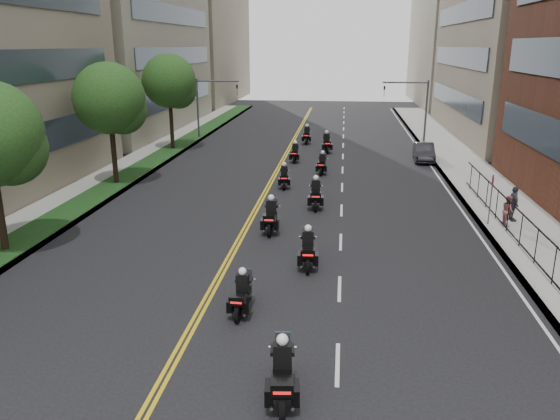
{
  "coord_description": "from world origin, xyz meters",
  "views": [
    {
      "loc": [
        3.13,
        -8.55,
        8.64
      ],
      "look_at": [
        0.38,
        15.27,
        1.35
      ],
      "focal_mm": 35.0,
      "sensor_mm": 36.0,
      "label": 1
    }
  ],
  "objects_px": {
    "parked_sedan": "(424,152)",
    "motorcycle_3": "(308,251)",
    "motorcycle_4": "(271,218)",
    "motorcycle_1": "(282,375)",
    "motorcycle_5": "(316,195)",
    "motorcycle_7": "(322,165)",
    "motorcycle_10": "(307,136)",
    "motorcycle_2": "(242,296)",
    "motorcycle_6": "(284,178)",
    "pedestrian_c": "(514,204)",
    "pedestrian_b": "(508,211)",
    "motorcycle_9": "(327,144)",
    "motorcycle_8": "(295,154)"
  },
  "relations": [
    {
      "from": "motorcycle_7",
      "to": "motorcycle_8",
      "type": "relative_size",
      "value": 0.99
    },
    {
      "from": "motorcycle_8",
      "to": "motorcycle_3",
      "type": "bearing_deg",
      "value": -82.95
    },
    {
      "from": "motorcycle_8",
      "to": "motorcycle_9",
      "type": "xyz_separation_m",
      "value": [
        2.28,
        4.18,
        0.07
      ]
    },
    {
      "from": "motorcycle_2",
      "to": "pedestrian_b",
      "type": "relative_size",
      "value": 1.41
    },
    {
      "from": "motorcycle_1",
      "to": "pedestrian_b",
      "type": "height_order",
      "value": "motorcycle_1"
    },
    {
      "from": "pedestrian_b",
      "to": "motorcycle_2",
      "type": "bearing_deg",
      "value": 137.97
    },
    {
      "from": "parked_sedan",
      "to": "pedestrian_c",
      "type": "height_order",
      "value": "pedestrian_c"
    },
    {
      "from": "motorcycle_2",
      "to": "motorcycle_1",
      "type": "bearing_deg",
      "value": -65.62
    },
    {
      "from": "motorcycle_1",
      "to": "pedestrian_c",
      "type": "bearing_deg",
      "value": 51.45
    },
    {
      "from": "motorcycle_5",
      "to": "pedestrian_b",
      "type": "xyz_separation_m",
      "value": [
        9.5,
        -2.44,
        0.19
      ]
    },
    {
      "from": "motorcycle_1",
      "to": "motorcycle_4",
      "type": "distance_m",
      "value": 12.98
    },
    {
      "from": "motorcycle_6",
      "to": "pedestrian_b",
      "type": "relative_size",
      "value": 1.43
    },
    {
      "from": "motorcycle_4",
      "to": "motorcycle_7",
      "type": "distance_m",
      "value": 12.76
    },
    {
      "from": "motorcycle_2",
      "to": "pedestrian_b",
      "type": "xyz_separation_m",
      "value": [
        11.29,
        10.15,
        0.28
      ]
    },
    {
      "from": "motorcycle_3",
      "to": "motorcycle_7",
      "type": "bearing_deg",
      "value": 86.41
    },
    {
      "from": "motorcycle_5",
      "to": "pedestrian_c",
      "type": "bearing_deg",
      "value": -12.27
    },
    {
      "from": "motorcycle_5",
      "to": "motorcycle_10",
      "type": "bearing_deg",
      "value": 92.43
    },
    {
      "from": "motorcycle_7",
      "to": "parked_sedan",
      "type": "relative_size",
      "value": 0.53
    },
    {
      "from": "motorcycle_7",
      "to": "motorcycle_8",
      "type": "xyz_separation_m",
      "value": [
        -2.24,
        3.78,
        0.01
      ]
    },
    {
      "from": "motorcycle_5",
      "to": "motorcycle_10",
      "type": "xyz_separation_m",
      "value": [
        -1.87,
        20.32,
        -0.02
      ]
    },
    {
      "from": "motorcycle_6",
      "to": "pedestrian_b",
      "type": "height_order",
      "value": "pedestrian_b"
    },
    {
      "from": "motorcycle_6",
      "to": "motorcycle_9",
      "type": "relative_size",
      "value": 0.88
    },
    {
      "from": "motorcycle_1",
      "to": "motorcycle_10",
      "type": "bearing_deg",
      "value": 87.02
    },
    {
      "from": "motorcycle_10",
      "to": "pedestrian_b",
      "type": "relative_size",
      "value": 1.58
    },
    {
      "from": "motorcycle_9",
      "to": "parked_sedan",
      "type": "bearing_deg",
      "value": -26.26
    },
    {
      "from": "pedestrian_b",
      "to": "pedestrian_c",
      "type": "relative_size",
      "value": 0.85
    },
    {
      "from": "motorcycle_6",
      "to": "pedestrian_c",
      "type": "height_order",
      "value": "pedestrian_c"
    },
    {
      "from": "motorcycle_1",
      "to": "pedestrian_b",
      "type": "xyz_separation_m",
      "value": [
        9.43,
        14.66,
        0.2
      ]
    },
    {
      "from": "motorcycle_9",
      "to": "parked_sedan",
      "type": "distance_m",
      "value": 8.03
    },
    {
      "from": "motorcycle_2",
      "to": "motorcycle_10",
      "type": "bearing_deg",
      "value": 92.17
    },
    {
      "from": "motorcycle_5",
      "to": "motorcycle_1",
      "type": "bearing_deg",
      "value": -92.6
    },
    {
      "from": "motorcycle_1",
      "to": "motorcycle_10",
      "type": "distance_m",
      "value": 37.47
    },
    {
      "from": "motorcycle_3",
      "to": "motorcycle_6",
      "type": "bearing_deg",
      "value": 96.49
    },
    {
      "from": "motorcycle_6",
      "to": "motorcycle_8",
      "type": "xyz_separation_m",
      "value": [
        -0.02,
        7.88,
        0.01
      ]
    },
    {
      "from": "motorcycle_2",
      "to": "pedestrian_b",
      "type": "distance_m",
      "value": 15.18
    },
    {
      "from": "motorcycle_4",
      "to": "motorcycle_1",
      "type": "bearing_deg",
      "value": -82.89
    },
    {
      "from": "pedestrian_b",
      "to": "motorcycle_10",
      "type": "bearing_deg",
      "value": 32.55
    },
    {
      "from": "motorcycle_9",
      "to": "motorcycle_1",
      "type": "bearing_deg",
      "value": -97.01
    },
    {
      "from": "motorcycle_7",
      "to": "motorcycle_6",
      "type": "bearing_deg",
      "value": -114.63
    },
    {
      "from": "motorcycle_2",
      "to": "motorcycle_5",
      "type": "bearing_deg",
      "value": 83.94
    },
    {
      "from": "motorcycle_4",
      "to": "motorcycle_10",
      "type": "bearing_deg",
      "value": 88.27
    },
    {
      "from": "parked_sedan",
      "to": "motorcycle_3",
      "type": "bearing_deg",
      "value": -106.1
    },
    {
      "from": "motorcycle_6",
      "to": "motorcycle_10",
      "type": "xyz_separation_m",
      "value": [
        0.33,
        16.08,
        0.07
      ]
    },
    {
      "from": "motorcycle_10",
      "to": "pedestrian_b",
      "type": "bearing_deg",
      "value": -63.82
    },
    {
      "from": "motorcycle_6",
      "to": "motorcycle_4",
      "type": "bearing_deg",
      "value": -94.07
    },
    {
      "from": "motorcycle_5",
      "to": "motorcycle_7",
      "type": "relative_size",
      "value": 1.13
    },
    {
      "from": "motorcycle_1",
      "to": "motorcycle_8",
      "type": "distance_m",
      "value": 29.31
    },
    {
      "from": "motorcycle_6",
      "to": "pedestrian_c",
      "type": "distance_m",
      "value": 13.5
    },
    {
      "from": "motorcycle_8",
      "to": "motorcycle_9",
      "type": "relative_size",
      "value": 0.9
    },
    {
      "from": "parked_sedan",
      "to": "motorcycle_4",
      "type": "bearing_deg",
      "value": -115.29
    }
  ]
}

